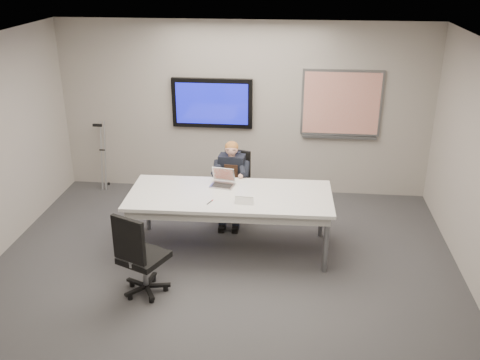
# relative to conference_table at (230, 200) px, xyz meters

# --- Properties ---
(floor) EXTENTS (6.00, 6.00, 0.02)m
(floor) POSITION_rel_conference_table_xyz_m (-0.03, -0.97, -0.73)
(floor) COLOR #333335
(floor) RESTS_ON ground
(ceiling) EXTENTS (6.00, 6.00, 0.02)m
(ceiling) POSITION_rel_conference_table_xyz_m (-0.03, -0.97, 2.07)
(ceiling) COLOR silver
(ceiling) RESTS_ON wall_back
(wall_back) EXTENTS (6.00, 0.02, 2.80)m
(wall_back) POSITION_rel_conference_table_xyz_m (-0.03, 2.03, 0.67)
(wall_back) COLOR #A69F96
(wall_back) RESTS_ON ground
(conference_table) EXTENTS (2.69, 1.18, 0.82)m
(conference_table) POSITION_rel_conference_table_xyz_m (0.00, 0.00, 0.00)
(conference_table) COLOR silver
(conference_table) RESTS_ON ground
(tv_display) EXTENTS (1.30, 0.09, 0.80)m
(tv_display) POSITION_rel_conference_table_xyz_m (-0.53, 1.98, 0.77)
(tv_display) COLOR black
(tv_display) RESTS_ON wall_back
(whiteboard) EXTENTS (1.25, 0.08, 1.10)m
(whiteboard) POSITION_rel_conference_table_xyz_m (1.52, 2.00, 0.80)
(whiteboard) COLOR gray
(whiteboard) RESTS_ON wall_back
(office_chair_far) EXTENTS (0.60, 0.60, 1.01)m
(office_chair_far) POSITION_rel_conference_table_xyz_m (-0.08, 1.03, -0.41)
(office_chair_far) COLOR black
(office_chair_far) RESTS_ON ground
(office_chair_near) EXTENTS (0.68, 0.68, 1.07)m
(office_chair_near) POSITION_rel_conference_table_xyz_m (-0.89, -1.15, -0.39)
(office_chair_near) COLOR black
(office_chair_near) RESTS_ON ground
(seated_person) EXTENTS (0.39, 0.67, 1.22)m
(seated_person) POSITION_rel_conference_table_xyz_m (-0.09, 0.80, -0.23)
(seated_person) COLOR #1B202E
(seated_person) RESTS_ON office_chair_far
(crutch) EXTENTS (0.34, 0.55, 1.24)m
(crutch) POSITION_rel_conference_table_xyz_m (-2.38, 1.84, -0.12)
(crutch) COLOR #B1B4B9
(crutch) RESTS_ON ground
(laptop) EXTENTS (0.35, 0.34, 0.22)m
(laptop) POSITION_rel_conference_table_xyz_m (-0.13, 0.30, 0.15)
(laptop) COLOR #A6A6A9
(laptop) RESTS_ON conference_table
(name_tent) EXTENTS (0.24, 0.08, 0.09)m
(name_tent) POSITION_rel_conference_table_xyz_m (0.21, -0.27, 0.14)
(name_tent) COLOR white
(name_tent) RESTS_ON conference_table
(pen) EXTENTS (0.07, 0.14, 0.01)m
(pen) POSITION_rel_conference_table_xyz_m (-0.22, -0.28, 0.10)
(pen) COLOR black
(pen) RESTS_ON conference_table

